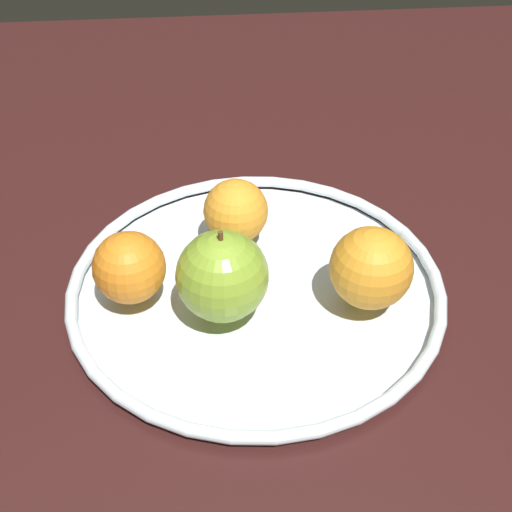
% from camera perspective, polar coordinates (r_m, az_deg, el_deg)
% --- Properties ---
extents(ground_plane, '(1.41, 1.41, 0.04)m').
position_cam_1_polar(ground_plane, '(0.70, 0.00, -4.25)').
color(ground_plane, '#331615').
extents(fruit_bowl, '(0.36, 0.36, 0.02)m').
position_cam_1_polar(fruit_bowl, '(0.68, 0.00, -2.50)').
color(fruit_bowl, silver).
rests_on(fruit_bowl, ground_plane).
extents(apple, '(0.08, 0.08, 0.09)m').
position_cam_1_polar(apple, '(0.62, -2.74, -1.62)').
color(apple, '#81A62F').
rests_on(apple, fruit_bowl).
extents(orange_back_left, '(0.08, 0.08, 0.08)m').
position_cam_1_polar(orange_back_left, '(0.64, 9.29, -0.95)').
color(orange_back_left, orange).
rests_on(orange_back_left, fruit_bowl).
extents(orange_center, '(0.07, 0.07, 0.07)m').
position_cam_1_polar(orange_center, '(0.70, -1.65, 3.66)').
color(orange_center, orange).
rests_on(orange_center, fruit_bowl).
extents(orange_front_right, '(0.07, 0.07, 0.07)m').
position_cam_1_polar(orange_front_right, '(0.65, -10.22, -0.92)').
color(orange_front_right, orange).
rests_on(orange_front_right, fruit_bowl).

